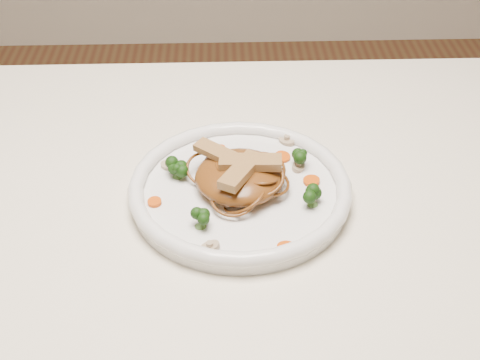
{
  "coord_description": "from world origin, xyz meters",
  "views": [
    {
      "loc": [
        0.05,
        -0.62,
        1.29
      ],
      "look_at": [
        0.07,
        0.03,
        0.78
      ],
      "focal_mm": 49.37,
      "sensor_mm": 36.0,
      "label": 1
    }
  ],
  "objects": [
    {
      "name": "mushroom_2",
      "position": [
        -0.03,
        0.08,
        0.77
      ],
      "size": [
        0.03,
        0.03,
        0.01
      ],
      "primitive_type": "cylinder",
      "rotation": [
        0.0,
        0.0,
        -0.52
      ],
      "color": "beige",
      "rests_on": "plate"
    },
    {
      "name": "mushroom_1",
      "position": [
        0.15,
        0.07,
        0.77
      ],
      "size": [
        0.03,
        0.03,
        0.01
      ],
      "primitive_type": "cylinder",
      "rotation": [
        0.0,
        0.0,
        1.27
      ],
      "color": "beige",
      "rests_on": "plate"
    },
    {
      "name": "plate",
      "position": [
        0.07,
        0.03,
        0.76
      ],
      "size": [
        0.3,
        0.3,
        0.02
      ],
      "primitive_type": "cylinder",
      "rotation": [
        0.0,
        0.0,
        0.09
      ],
      "color": "white",
      "rests_on": "table"
    },
    {
      "name": "carrot_2",
      "position": [
        0.16,
        0.04,
        0.77
      ],
      "size": [
        0.02,
        0.02,
        0.0
      ],
      "primitive_type": "cylinder",
      "rotation": [
        0.0,
        0.0,
        0.15
      ],
      "color": "#D15107",
      "rests_on": "plate"
    },
    {
      "name": "broccoli_0",
      "position": [
        0.15,
        0.07,
        0.78
      ],
      "size": [
        0.03,
        0.03,
        0.03
      ],
      "primitive_type": null,
      "rotation": [
        0.0,
        0.0,
        -0.12
      ],
      "color": "#193C0C",
      "rests_on": "plate"
    },
    {
      "name": "noodle_mound",
      "position": [
        0.07,
        0.03,
        0.78
      ],
      "size": [
        0.14,
        0.14,
        0.04
      ],
      "primitive_type": "ellipsoid",
      "rotation": [
        0.0,
        0.0,
        -0.33
      ],
      "color": "brown",
      "rests_on": "plate"
    },
    {
      "name": "chicken_a",
      "position": [
        0.08,
        0.03,
        0.8
      ],
      "size": [
        0.08,
        0.03,
        0.01
      ],
      "primitive_type": "cube",
      "rotation": [
        0.0,
        0.0,
        -0.08
      ],
      "color": "#A8874F",
      "rests_on": "noodle_mound"
    },
    {
      "name": "carrot_4",
      "position": [
        0.12,
        -0.08,
        0.77
      ],
      "size": [
        0.02,
        0.02,
        0.0
      ],
      "primitive_type": "cylinder",
      "rotation": [
        0.0,
        0.0,
        0.11
      ],
      "color": "#D15107",
      "rests_on": "plate"
    },
    {
      "name": "carrot_3",
      "position": [
        0.04,
        0.11,
        0.77
      ],
      "size": [
        0.02,
        0.02,
        0.0
      ],
      "primitive_type": "cylinder",
      "rotation": [
        0.0,
        0.0,
        -0.17
      ],
      "color": "#D15107",
      "rests_on": "plate"
    },
    {
      "name": "broccoli_1",
      "position": [
        -0.01,
        0.06,
        0.78
      ],
      "size": [
        0.03,
        0.03,
        0.03
      ],
      "primitive_type": null,
      "rotation": [
        0.0,
        0.0,
        0.18
      ],
      "color": "#193C0C",
      "rests_on": "plate"
    },
    {
      "name": "mushroom_3",
      "position": [
        0.14,
        0.13,
        0.77
      ],
      "size": [
        0.04,
        0.04,
        0.01
      ],
      "primitive_type": "cylinder",
      "rotation": [
        0.0,
        0.0,
        2.33
      ],
      "color": "beige",
      "rests_on": "plate"
    },
    {
      "name": "table",
      "position": [
        0.0,
        0.0,
        0.65
      ],
      "size": [
        1.2,
        0.8,
        0.75
      ],
      "color": "silver",
      "rests_on": "ground"
    },
    {
      "name": "broccoli_3",
      "position": [
        0.16,
        -0.0,
        0.78
      ],
      "size": [
        0.03,
        0.03,
        0.03
      ],
      "primitive_type": null,
      "rotation": [
        0.0,
        0.0,
        -0.31
      ],
      "color": "#193C0C",
      "rests_on": "plate"
    },
    {
      "name": "carrot_0",
      "position": [
        0.13,
        0.09,
        0.77
      ],
      "size": [
        0.02,
        0.02,
        0.0
      ],
      "primitive_type": "cylinder",
      "rotation": [
        0.0,
        0.0,
        -0.12
      ],
      "color": "#D15107",
      "rests_on": "plate"
    },
    {
      "name": "carrot_1",
      "position": [
        -0.04,
        0.0,
        0.77
      ],
      "size": [
        0.02,
        0.02,
        0.0
      ],
      "primitive_type": "cylinder",
      "rotation": [
        0.0,
        0.0,
        -0.03
      ],
      "color": "#D15107",
      "rests_on": "plate"
    },
    {
      "name": "mushroom_0",
      "position": [
        0.03,
        -0.08,
        0.77
      ],
      "size": [
        0.03,
        0.03,
        0.01
      ],
      "primitive_type": "cylinder",
      "rotation": [
        0.0,
        0.0,
        0.54
      ],
      "color": "beige",
      "rests_on": "plate"
    },
    {
      "name": "broccoli_2",
      "position": [
        0.02,
        -0.04,
        0.78
      ],
      "size": [
        0.03,
        0.03,
        0.03
      ],
      "primitive_type": null,
      "rotation": [
        0.0,
        0.0,
        0.09
      ],
      "color": "#193C0C",
      "rests_on": "plate"
    },
    {
      "name": "chicken_b",
      "position": [
        0.04,
        0.06,
        0.8
      ],
      "size": [
        0.06,
        0.06,
        0.01
      ],
      "primitive_type": "cube",
      "rotation": [
        0.0,
        0.0,
        2.43
      ],
      "color": "#A8874F",
      "rests_on": "noodle_mound"
    },
    {
      "name": "chicken_c",
      "position": [
        0.07,
        0.02,
        0.8
      ],
      "size": [
        0.06,
        0.08,
        0.01
      ],
      "primitive_type": "cube",
      "rotation": [
        0.0,
        0.0,
        4.17
      ],
      "color": "#A8874F",
      "rests_on": "noodle_mound"
    }
  ]
}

